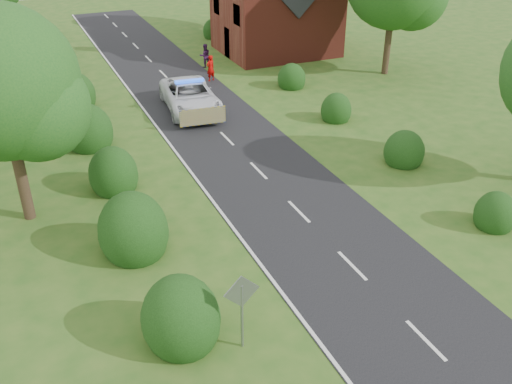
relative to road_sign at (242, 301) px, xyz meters
name	(u,v)px	position (x,y,z in m)	size (l,w,h in m)	color
ground	(426,341)	(5.00, -2.00, -1.65)	(120.00, 120.00, 0.00)	#2B581A
road	(234,146)	(5.00, 13.00, -1.64)	(6.00, 70.00, 0.02)	black
road_markings	(219,169)	(3.40, 10.93, -1.63)	(4.96, 70.00, 0.01)	white
hedgerow_left	(117,187)	(-1.51, 9.69, -0.91)	(2.75, 50.41, 3.00)	#173710
hedgerow_right	(389,143)	(11.60, 9.21, -1.10)	(2.10, 45.78, 2.10)	#173710
tree_left_a	(9,89)	(-4.75, 9.86, 3.69)	(5.74, 5.60, 8.38)	#332316
road_sign	(242,301)	(0.00, 0.00, 0.00)	(1.06, 0.08, 2.53)	gray
house	(276,1)	(14.49, 28.00, 2.13)	(8.00, 7.40, 9.17)	maroon
police_van	(190,96)	(4.60, 18.68, -0.82)	(3.36, 6.30, 1.82)	silver
pedestrian_red	(210,68)	(7.50, 23.30, -0.80)	(0.63, 0.41, 1.72)	#B30805
pedestrian_purple	(205,56)	(8.20, 26.38, -0.83)	(0.80, 0.62, 1.65)	#481C4D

